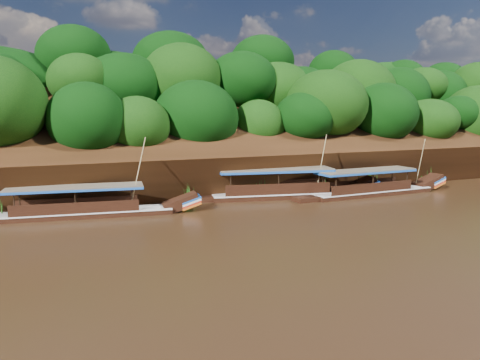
% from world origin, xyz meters
% --- Properties ---
extents(ground, '(160.00, 160.00, 0.00)m').
position_xyz_m(ground, '(0.00, 0.00, 0.00)').
color(ground, black).
rests_on(ground, ground).
extents(riverbank, '(120.00, 30.06, 19.40)m').
position_xyz_m(riverbank, '(-0.01, 22.73, 1.89)').
color(riverbank, black).
rests_on(riverbank, ground).
extents(boat_0, '(14.42, 2.73, 5.39)m').
position_xyz_m(boat_0, '(11.12, 6.34, 0.53)').
color(boat_0, black).
rests_on(boat_0, ground).
extents(boat_1, '(15.11, 4.94, 5.98)m').
position_xyz_m(boat_1, '(3.21, 8.12, 0.59)').
color(boat_1, black).
rests_on(boat_1, ground).
extents(boat_2, '(14.24, 3.82, 6.01)m').
position_xyz_m(boat_2, '(-13.23, 7.38, 0.50)').
color(boat_2, black).
rests_on(boat_2, ground).
extents(reeds, '(50.39, 2.51, 2.10)m').
position_xyz_m(reeds, '(-2.12, 9.39, 0.87)').
color(reeds, '#276619').
rests_on(reeds, ground).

